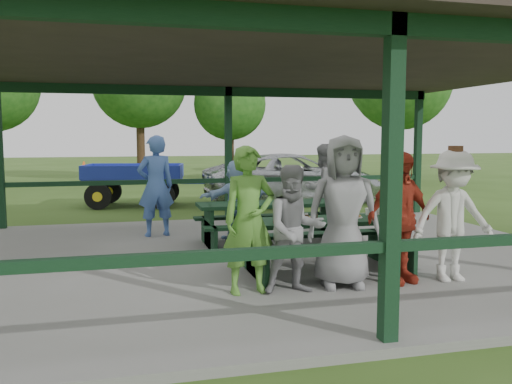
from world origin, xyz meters
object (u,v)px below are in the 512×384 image
object	(u,v)px
contestant_red	(399,218)
pickup_truck	(294,178)
contestant_grey_mid	(343,211)
picnic_table_near	(325,238)
farm_trailer	(134,184)
spectator_blue	(156,186)
spectator_grey	(323,188)
picnic_table_far	(271,218)
spectator_lblue	(237,199)
contestant_grey_left	(295,229)
contestant_green	(249,220)
contestant_white_fedora	(453,216)

from	to	relation	value
contestant_red	pickup_truck	world-z (taller)	contestant_red
contestant_grey_mid	picnic_table_near	bearing A→B (deg)	95.55
pickup_truck	farm_trailer	xyz separation A→B (m)	(-4.63, 0.51, -0.10)
spectator_blue	farm_trailer	xyz separation A→B (m)	(-0.26, 5.38, -0.42)
spectator_grey	pickup_truck	size ratio (longest dim) A/B	0.33
picnic_table_near	pickup_truck	world-z (taller)	pickup_truck
picnic_table_far	picnic_table_near	bearing A→B (deg)	-83.39
contestant_grey_mid	spectator_grey	distance (m)	3.94
contestant_grey_mid	spectator_lblue	xyz separation A→B (m)	(-0.62, 3.50, -0.22)
picnic_table_near	spectator_lblue	world-z (taller)	spectator_lblue
picnic_table_far	farm_trailer	world-z (taller)	farm_trailer
spectator_lblue	pickup_truck	distance (m)	6.22
contestant_grey_left	contestant_red	distance (m)	1.47
contestant_green	contestant_grey_left	distance (m)	0.57
pickup_truck	picnic_table_far	bearing A→B (deg)	158.51
picnic_table_near	picnic_table_far	bearing A→B (deg)	96.61
contestant_green	contestant_white_fedora	xyz separation A→B (m)	(2.73, -0.12, -0.03)
contestant_grey_left	spectator_lblue	bearing A→B (deg)	90.90
contestant_red	spectator_lblue	distance (m)	3.79
spectator_lblue	farm_trailer	world-z (taller)	spectator_lblue
contestant_green	contestant_grey_left	world-z (taller)	contestant_green
picnic_table_near	contestant_white_fedora	distance (m)	1.74
contestant_green	spectator_grey	distance (m)	4.45
spectator_grey	farm_trailer	distance (m)	6.74
contestant_grey_left	spectator_grey	bearing A→B (deg)	66.20
contestant_grey_left	farm_trailer	distance (m)	9.77
contestant_grey_mid	pickup_truck	size ratio (longest dim) A/B	0.36
picnic_table_near	contestant_white_fedora	xyz separation A→B (m)	(1.44, -0.89, 0.40)
spectator_blue	spectator_grey	xyz separation A→B (m)	(3.26, -0.37, -0.08)
picnic_table_near	contestant_grey_left	bearing A→B (deg)	-129.53
pickup_truck	spectator_grey	bearing A→B (deg)	168.18
contestant_green	picnic_table_near	bearing A→B (deg)	24.70
picnic_table_near	contestant_grey_left	size ratio (longest dim) A/B	1.55
picnic_table_near	spectator_grey	distance (m)	3.20
contestant_white_fedora	spectator_grey	distance (m)	3.88
contestant_green	contestant_grey_left	bearing A→B (deg)	-20.75
picnic_table_far	farm_trailer	bearing A→B (deg)	107.84
pickup_truck	farm_trailer	size ratio (longest dim) A/B	1.43
picnic_table_far	farm_trailer	distance (m)	7.06
contestant_white_fedora	spectator_grey	xyz separation A→B (m)	(-0.32, 3.87, 0.01)
contestant_white_fedora	spectator_blue	xyz separation A→B (m)	(-3.58, 4.23, 0.09)
contestant_green	contestant_white_fedora	world-z (taller)	contestant_green
contestant_grey_mid	farm_trailer	xyz separation A→B (m)	(-2.33, 9.50, -0.43)
contestant_green	spectator_blue	size ratio (longest dim) A/B	0.94
contestant_grey_mid	spectator_blue	bearing A→B (deg)	127.15
spectator_grey	pickup_truck	bearing A→B (deg)	-124.44
contestant_red	spectator_blue	world-z (taller)	spectator_blue
contestant_grey_mid	spectator_blue	size ratio (longest dim) A/B	1.00
contestant_green	contestant_grey_mid	world-z (taller)	contestant_grey_mid
picnic_table_far	contestant_grey_mid	bearing A→B (deg)	-86.64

